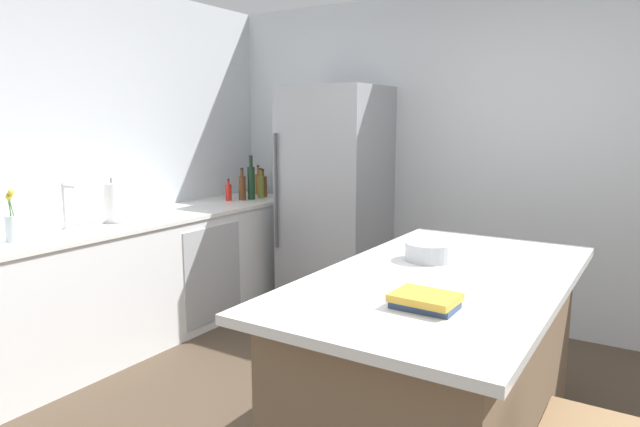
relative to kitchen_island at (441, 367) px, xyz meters
The scene contains 16 objects.
wall_rear 2.19m from the kitchen_island, 98.98° to the left, with size 6.00×0.10×2.60m, color silver.
wall_left 2.90m from the kitchen_island, behind, with size 0.10×6.00×2.60m, color silver.
counter_run_left 2.41m from the kitchen_island, behind, with size 0.67×3.15×0.91m.
kitchen_island is the anchor object (origin of this frame).
refrigerator 2.27m from the kitchen_island, 133.75° to the left, with size 0.78×0.72×1.88m.
sink_faucet 2.53m from the kitchen_island, behind, with size 0.15×0.05×0.30m.
flower_vase 2.52m from the kitchen_island, 164.73° to the right, with size 0.08×0.08×0.31m.
paper_towel_roll 2.46m from the kitchen_island, behind, with size 0.14×0.14×0.31m.
vinegar_bottle 3.08m from the kitchen_island, 144.74° to the left, with size 0.06×0.06×0.28m.
whiskey_bottle 2.92m from the kitchen_island, 144.88° to the left, with size 0.08×0.08×0.26m.
olive_oil_bottle 2.84m from the kitchen_island, 145.74° to the left, with size 0.06×0.06×0.27m.
wine_bottle 2.80m from the kitchen_island, 147.85° to the left, with size 0.07×0.07×0.39m.
syrup_bottle 2.78m from the kitchen_island, 149.72° to the left, with size 0.06×0.06×0.28m.
hot_sauce_bottle 2.80m from the kitchen_island, 152.20° to the left, with size 0.05×0.05×0.19m.
cookbook_stack 0.69m from the kitchen_island, 78.28° to the right, with size 0.24×0.19×0.06m.
mixing_bowl 0.56m from the kitchen_island, 127.10° to the left, with size 0.24×0.24×0.09m.
Camera 1 is at (1.15, -2.12, 1.61)m, focal length 31.19 mm.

